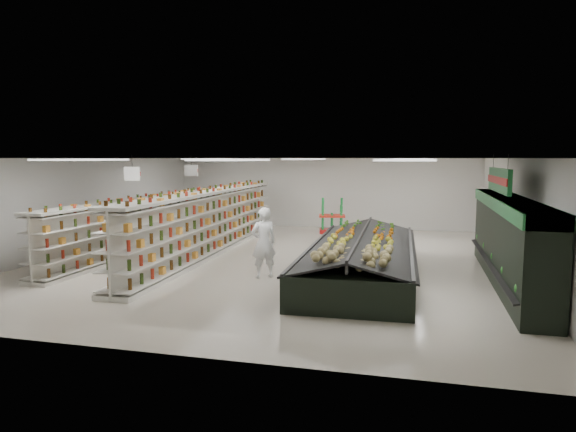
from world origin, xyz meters
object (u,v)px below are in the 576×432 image
(gondola_center, at_px, (210,225))
(shopper_background, at_px, (225,213))
(shopper_main, at_px, (264,243))
(produce_island, at_px, (362,256))
(soda_endcap, at_px, (332,217))
(gondola_left, at_px, (144,226))

(gondola_center, xyz_separation_m, shopper_background, (-1.15, 4.43, -0.10))
(shopper_background, bearing_deg, shopper_main, -157.85)
(produce_island, bearing_deg, gondola_center, 158.90)
(produce_island, xyz_separation_m, soda_endcap, (-2.10, 7.72, 0.14))
(produce_island, bearing_deg, soda_endcap, 105.20)
(soda_endcap, bearing_deg, shopper_main, -92.85)
(shopper_main, height_order, shopper_background, shopper_main)
(gondola_center, distance_m, shopper_main, 4.07)
(gondola_left, bearing_deg, shopper_main, -27.85)
(gondola_left, bearing_deg, shopper_background, 75.54)
(gondola_left, height_order, gondola_center, gondola_center)
(gondola_left, xyz_separation_m, shopper_background, (1.26, 4.48, 0.03))
(gondola_center, relative_size, produce_island, 1.54)
(gondola_center, height_order, produce_island, gondola_center)
(shopper_main, distance_m, shopper_background, 8.38)
(shopper_background, bearing_deg, soda_endcap, -80.31)
(gondola_center, height_order, shopper_main, gondola_center)
(gondola_center, bearing_deg, soda_endcap, 58.53)
(produce_island, bearing_deg, shopper_background, 134.96)
(shopper_background, bearing_deg, gondola_center, -171.47)
(produce_island, relative_size, soda_endcap, 5.69)
(shopper_main, bearing_deg, shopper_background, -98.22)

